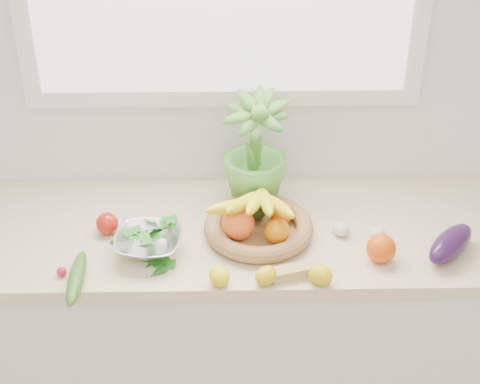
{
  "coord_description": "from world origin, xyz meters",
  "views": [
    {
      "loc": [
        0.01,
        0.02,
        2.29
      ],
      "look_at": [
        0.05,
        1.93,
        1.05
      ],
      "focal_mm": 55.0,
      "sensor_mm": 36.0,
      "label": 1
    }
  ],
  "objects_px": {
    "potted_herb": "(255,149)",
    "colander_with_spinach": "(148,238)",
    "apple": "(107,224)",
    "eggplant": "(451,244)",
    "cucumber": "(77,278)",
    "fruit_basket": "(258,221)"
  },
  "relations": [
    {
      "from": "potted_herb",
      "to": "colander_with_spinach",
      "type": "xyz_separation_m",
      "value": [
        -0.33,
        -0.27,
        -0.15
      ]
    },
    {
      "from": "apple",
      "to": "potted_herb",
      "type": "relative_size",
      "value": 0.19
    },
    {
      "from": "eggplant",
      "to": "cucumber",
      "type": "height_order",
      "value": "eggplant"
    },
    {
      "from": "apple",
      "to": "cucumber",
      "type": "relative_size",
      "value": 0.29
    },
    {
      "from": "eggplant",
      "to": "colander_with_spinach",
      "type": "bearing_deg",
      "value": 178.2
    },
    {
      "from": "apple",
      "to": "fruit_basket",
      "type": "distance_m",
      "value": 0.48
    },
    {
      "from": "cucumber",
      "to": "fruit_basket",
      "type": "xyz_separation_m",
      "value": [
        0.53,
        0.23,
        0.03
      ]
    },
    {
      "from": "potted_herb",
      "to": "colander_with_spinach",
      "type": "bearing_deg",
      "value": -140.54
    },
    {
      "from": "apple",
      "to": "potted_herb",
      "type": "distance_m",
      "value": 0.53
    },
    {
      "from": "apple",
      "to": "cucumber",
      "type": "bearing_deg",
      "value": -102.82
    },
    {
      "from": "eggplant",
      "to": "cucumber",
      "type": "distance_m",
      "value": 1.12
    },
    {
      "from": "eggplant",
      "to": "cucumber",
      "type": "xyz_separation_m",
      "value": [
        -1.12,
        -0.11,
        -0.02
      ]
    },
    {
      "from": "eggplant",
      "to": "fruit_basket",
      "type": "xyz_separation_m",
      "value": [
        -0.58,
        0.12,
        0.01
      ]
    },
    {
      "from": "fruit_basket",
      "to": "colander_with_spinach",
      "type": "xyz_separation_m",
      "value": [
        -0.34,
        -0.09,
        0.0
      ]
    },
    {
      "from": "eggplant",
      "to": "colander_with_spinach",
      "type": "distance_m",
      "value": 0.92
    },
    {
      "from": "potted_herb",
      "to": "apple",
      "type": "bearing_deg",
      "value": -160.69
    },
    {
      "from": "potted_herb",
      "to": "fruit_basket",
      "type": "bearing_deg",
      "value": -88.71
    },
    {
      "from": "potted_herb",
      "to": "fruit_basket",
      "type": "xyz_separation_m",
      "value": [
        0.0,
        -0.18,
        -0.16
      ]
    },
    {
      "from": "eggplant",
      "to": "cucumber",
      "type": "bearing_deg",
      "value": -174.22
    },
    {
      "from": "fruit_basket",
      "to": "apple",
      "type": "bearing_deg",
      "value": 177.84
    },
    {
      "from": "potted_herb",
      "to": "colander_with_spinach",
      "type": "distance_m",
      "value": 0.46
    },
    {
      "from": "eggplant",
      "to": "potted_herb",
      "type": "relative_size",
      "value": 0.58
    }
  ]
}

